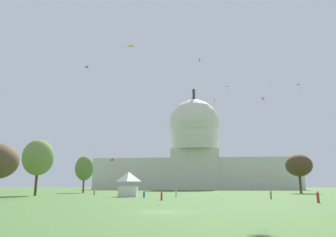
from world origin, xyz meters
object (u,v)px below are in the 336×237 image
object	(u,v)px
kite_red_low	(112,160)
kite_turquoise_high	(87,67)
kite_pink_high	(263,99)
person_grey_near_tree_west	(271,195)
person_teal_back_right	(144,194)
kite_gold_high	(131,46)
person_white_lawn_far_right	(176,194)
kite_yellow_mid	(214,102)
tree_west_far	(84,168)
kite_magenta_high	(200,60)
kite_green_mid	(228,88)
person_red_near_tent	(162,196)
kite_orange_low	(122,162)
event_tent	(128,184)
tree_west_mid	(38,158)
capitol_building	(195,153)
tree_east_far	(299,165)
person_red_mid_center	(318,197)
kite_cyan_high	(270,81)
person_tan_front_left	(94,192)
kite_blue_high	(300,87)

from	to	relation	value
kite_red_low	kite_turquoise_high	bearing A→B (deg)	-52.17
kite_pink_high	person_grey_near_tree_west	bearing A→B (deg)	106.30
person_teal_back_right	kite_gold_high	world-z (taller)	kite_gold_high
kite_turquoise_high	kite_red_low	bearing A→B (deg)	-55.26
person_white_lawn_far_right	kite_yellow_mid	size ratio (longest dim) A/B	0.39
person_teal_back_right	kite_red_low	world-z (taller)	kite_red_low
tree_west_far	person_white_lawn_far_right	bearing A→B (deg)	-45.58
kite_red_low	kite_gold_high	bearing A→B (deg)	-27.89
kite_turquoise_high	kite_magenta_high	size ratio (longest dim) A/B	1.39
kite_green_mid	kite_pink_high	xyz separation A→B (m)	(26.17, 78.32, 17.59)
person_teal_back_right	person_red_near_tent	distance (m)	13.78
person_grey_near_tree_west	kite_orange_low	bearing A→B (deg)	81.51
person_white_lawn_far_right	kite_gold_high	size ratio (longest dim) A/B	0.87
kite_turquoise_high	kite_gold_high	bearing A→B (deg)	177.40
event_tent	tree_west_mid	xyz separation A→B (m)	(-25.12, 4.64, 6.70)
person_teal_back_right	kite_magenta_high	xyz separation A→B (m)	(12.62, 11.76, 35.04)
capitol_building	kite_turquoise_high	xyz separation A→B (m)	(-35.17, -96.12, 20.73)
kite_turquoise_high	kite_green_mid	distance (m)	48.97
person_teal_back_right	person_red_near_tent	xyz separation A→B (m)	(5.34, -12.71, 0.05)
tree_east_far	kite_gold_high	world-z (taller)	kite_gold_high
person_grey_near_tree_west	kite_magenta_high	world-z (taller)	kite_magenta_high
kite_pink_high	kite_turquoise_high	bearing A→B (deg)	72.23
person_red_mid_center	kite_cyan_high	xyz separation A→B (m)	(15.01, 90.49, 48.10)
person_red_near_tent	kite_magenta_high	distance (m)	43.32
capitol_building	kite_cyan_high	xyz separation A→B (m)	(35.52, -55.01, 26.94)
person_tan_front_left	person_grey_near_tree_west	xyz separation A→B (m)	(41.82, -20.54, 0.03)
person_red_mid_center	person_red_near_tent	xyz separation A→B (m)	(-24.17, 5.84, -0.07)
tree_west_mid	kite_magenta_high	distance (m)	49.77
kite_pink_high	kite_magenta_high	xyz separation A→B (m)	(-34.73, -91.39, -13.59)
tree_east_far	kite_turquoise_high	distance (m)	79.61
person_tan_front_left	kite_gold_high	xyz separation A→B (m)	(9.26, -1.39, 41.13)
event_tent	person_grey_near_tree_west	bearing A→B (deg)	-23.45
kite_turquoise_high	kite_red_low	distance (m)	41.77
tree_east_far	kite_pink_high	distance (m)	73.25
person_grey_near_tree_west	kite_green_mid	world-z (taller)	kite_green_mid
tree_east_far	kite_cyan_high	xyz separation A→B (m)	(-0.64, 29.98, 39.78)
person_red_mid_center	person_teal_back_right	bearing A→B (deg)	101.83
person_teal_back_right	kite_pink_high	distance (m)	123.48
kite_blue_high	kite_pink_high	bearing A→B (deg)	-21.15
capitol_building	tree_west_far	xyz separation A→B (m)	(-37.89, -86.00, -13.43)
person_red_near_tent	kite_blue_high	distance (m)	77.70
kite_cyan_high	capitol_building	bearing A→B (deg)	-92.12
person_teal_back_right	kite_magenta_high	bearing A→B (deg)	-89.61
kite_cyan_high	kite_orange_low	bearing A→B (deg)	-46.17
tree_east_far	person_red_near_tent	world-z (taller)	tree_east_far
kite_magenta_high	person_red_mid_center	bearing A→B (deg)	-89.48
person_red_near_tent	person_grey_near_tree_west	size ratio (longest dim) A/B	0.93
kite_cyan_high	tree_west_far	bearing A→B (deg)	-12.08
kite_orange_low	kite_red_low	bearing A→B (deg)	-49.00
person_tan_front_left	kite_green_mid	world-z (taller)	kite_green_mid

